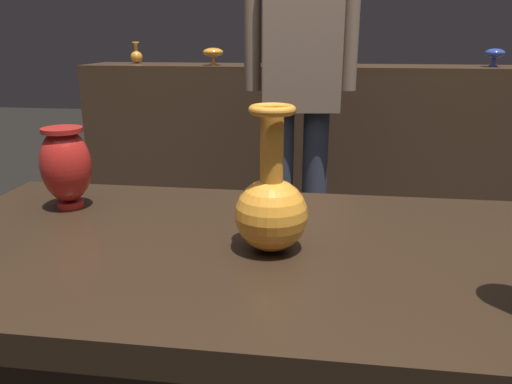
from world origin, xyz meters
TOP-DOWN VIEW (x-y plane):
  - back_display_shelf at (0.00, 2.20)m, footprint 2.60×0.40m
  - vase_centerpiece at (0.05, -0.01)m, footprint 0.13×0.13m
  - vase_tall_behind at (-0.40, 0.15)m, footprint 0.10×0.10m
  - shelf_vase_far_right at (1.04, 2.18)m, footprint 0.11×0.11m
  - shelf_vase_center at (0.00, 2.13)m, footprint 0.10×0.10m
  - shelf_vase_left at (-0.52, 2.12)m, footprint 0.12×0.12m
  - shelf_vase_far_left at (-1.04, 2.27)m, footprint 0.07×0.07m
  - visitor_center_back at (0.03, 1.34)m, footprint 0.47×0.22m

SIDE VIEW (x-z plane):
  - back_display_shelf at x=0.00m, z-range 0.00..0.99m
  - vase_centerpiece at x=0.05m, z-range 0.76..1.00m
  - vase_tall_behind at x=-0.40m, z-range 0.81..0.98m
  - visitor_center_back at x=0.03m, z-range 0.16..1.88m
  - shelf_vase_far_left at x=-1.04m, z-range 0.97..1.10m
  - shelf_vase_center at x=0.00m, z-range 1.01..1.10m
  - shelf_vase_far_right at x=1.04m, z-range 1.01..1.11m
  - shelf_vase_left at x=-0.52m, z-range 1.01..1.11m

